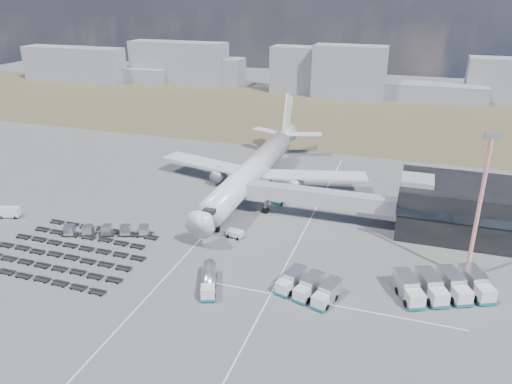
% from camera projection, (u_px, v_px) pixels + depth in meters
% --- Properties ---
extents(ground, '(420.00, 420.00, 0.00)m').
position_uv_depth(ground, '(199.00, 253.00, 89.90)').
color(ground, '#565659').
rests_on(ground, ground).
extents(grass_strip, '(420.00, 90.00, 0.01)m').
position_uv_depth(grass_strip, '(321.00, 115.00, 186.32)').
color(grass_strip, brown).
rests_on(grass_strip, ground).
extents(lane_markings, '(47.12, 110.00, 0.01)m').
position_uv_depth(lane_markings, '(255.00, 254.00, 89.69)').
color(lane_markings, silver).
rests_on(lane_markings, ground).
extents(terminal, '(30.40, 16.40, 11.00)m').
position_uv_depth(terminal, '(479.00, 209.00, 95.03)').
color(terminal, black).
rests_on(terminal, ground).
extents(jet_bridge, '(30.30, 3.80, 7.05)m').
position_uv_depth(jet_bridge, '(311.00, 196.00, 101.25)').
color(jet_bridge, '#939399').
rests_on(jet_bridge, ground).
extents(airliner, '(51.59, 64.53, 17.62)m').
position_uv_depth(airliner, '(255.00, 168.00, 116.25)').
color(airliner, silver).
rests_on(airliner, ground).
extents(skyline, '(300.27, 26.46, 23.95)m').
position_uv_depth(skyline, '(309.00, 73.00, 220.84)').
color(skyline, gray).
rests_on(skyline, ground).
extents(fuel_tanker, '(5.27, 8.99, 2.84)m').
position_uv_depth(fuel_tanker, '(209.00, 280.00, 79.21)').
color(fuel_tanker, silver).
rests_on(fuel_tanker, ground).
extents(pushback_tug, '(3.45, 2.41, 1.43)m').
position_uv_depth(pushback_tug, '(235.00, 234.00, 95.48)').
color(pushback_tug, silver).
rests_on(pushback_tug, ground).
extents(utility_van, '(4.48, 2.91, 2.22)m').
position_uv_depth(utility_van, '(10.00, 212.00, 103.51)').
color(utility_van, silver).
rests_on(utility_van, ground).
extents(catering_truck, '(3.69, 6.40, 2.76)m').
position_uv_depth(catering_truck, '(282.00, 195.00, 111.37)').
color(catering_truck, silver).
rests_on(catering_truck, ground).
extents(service_trucks_near, '(10.14, 8.73, 2.62)m').
position_uv_depth(service_trucks_near, '(309.00, 287.00, 77.46)').
color(service_trucks_near, silver).
rests_on(service_trucks_near, ground).
extents(service_trucks_far, '(15.60, 12.59, 3.04)m').
position_uv_depth(service_trucks_far, '(443.00, 286.00, 77.22)').
color(service_trucks_far, silver).
rests_on(service_trucks_far, ground).
extents(uld_row, '(17.05, 7.20, 1.91)m').
position_uv_depth(uld_row, '(107.00, 230.00, 95.91)').
color(uld_row, black).
rests_on(uld_row, ground).
extents(baggage_dollies, '(28.72, 20.31, 0.64)m').
position_uv_depth(baggage_dollies, '(69.00, 251.00, 89.96)').
color(baggage_dollies, black).
rests_on(baggage_dollies, ground).
extents(floodlight_mast, '(2.36, 1.91, 24.76)m').
position_uv_depth(floodlight_mast, '(479.00, 209.00, 77.81)').
color(floodlight_mast, red).
rests_on(floodlight_mast, ground).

